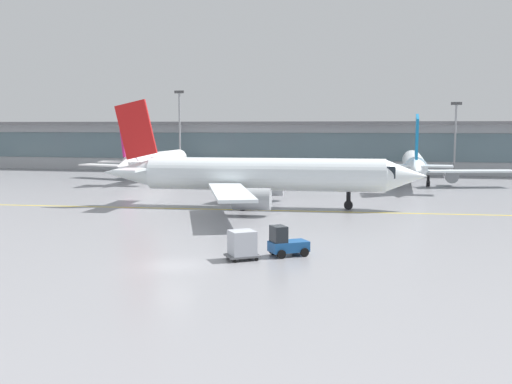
% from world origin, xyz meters
% --- Properties ---
extents(ground_plane, '(400.00, 400.00, 0.00)m').
position_xyz_m(ground_plane, '(0.00, 0.00, 0.00)').
color(ground_plane, gray).
extents(taxiway_centreline_stripe, '(109.77, 7.78, 0.01)m').
position_xyz_m(taxiway_centreline_stripe, '(0.26, 25.81, 0.00)').
color(taxiway_centreline_stripe, yellow).
rests_on(taxiway_centreline_stripe, ground_plane).
extents(terminal_concourse, '(217.59, 11.00, 9.60)m').
position_xyz_m(terminal_concourse, '(0.00, 80.30, 4.92)').
color(terminal_concourse, '#B2B7BC').
rests_on(terminal_concourse, ground_plane).
extents(gate_airplane_1, '(27.44, 29.41, 9.77)m').
position_xyz_m(gate_airplane_1, '(-24.48, 58.68, 2.93)').
color(gate_airplane_1, white).
rests_on(gate_airplane_1, ground_plane).
extents(gate_airplane_2, '(29.07, 31.18, 10.35)m').
position_xyz_m(gate_airplane_2, '(16.85, 56.89, 3.10)').
color(gate_airplane_2, white).
rests_on(gate_airplane_2, ground_plane).
extents(taxiing_regional_jet, '(35.40, 32.84, 11.72)m').
position_xyz_m(taxiing_regional_jet, '(-0.19, 27.78, 3.51)').
color(taxiing_regional_jet, white).
rests_on(taxiing_regional_jet, ground_plane).
extents(baggage_tug, '(2.94, 2.62, 2.10)m').
position_xyz_m(baggage_tug, '(6.45, 4.39, 0.89)').
color(baggage_tug, '#194C8C').
rests_on(baggage_tug, ground_plane).
extents(cargo_dolly_lead, '(2.63, 2.50, 1.94)m').
position_xyz_m(cargo_dolly_lead, '(3.83, 2.65, 1.05)').
color(cargo_dolly_lead, '#595B60').
rests_on(cargo_dolly_lead, ground_plane).
extents(apron_light_mast_1, '(1.80, 0.36, 15.29)m').
position_xyz_m(apron_light_mast_1, '(-24.89, 71.44, 8.34)').
color(apron_light_mast_1, gray).
rests_on(apron_light_mast_1, ground_plane).
extents(apron_light_mast_2, '(1.80, 0.36, 12.84)m').
position_xyz_m(apron_light_mast_2, '(24.28, 72.89, 7.10)').
color(apron_light_mast_2, gray).
rests_on(apron_light_mast_2, ground_plane).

